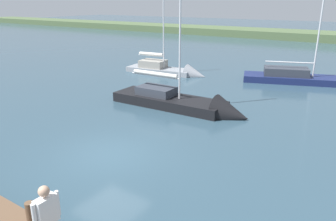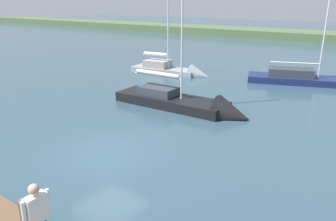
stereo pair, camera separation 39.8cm
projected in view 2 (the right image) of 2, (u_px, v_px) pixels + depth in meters
name	position (u px, v px, depth m)	size (l,w,h in m)	color
ground_plane	(108.00, 153.00, 13.17)	(200.00, 200.00, 0.00)	#2D4756
far_shoreline	(334.00, 41.00, 49.91)	(180.00, 8.00, 2.40)	#4C603D
mooring_post_far	(24.00, 211.00, 8.14)	(0.22, 0.22, 0.64)	brown
sailboat_behind_pier	(175.00, 72.00, 27.46)	(7.16, 2.69, 8.62)	gray
sailboat_inner_slip	(190.00, 107.00, 18.40)	(8.20, 2.30, 10.29)	black
sailboat_near_dock	(322.00, 82.00, 23.95)	(9.38, 5.16, 9.66)	navy
person_on_dock	(37.00, 215.00, 6.89)	(0.23, 0.66, 1.75)	#28282D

